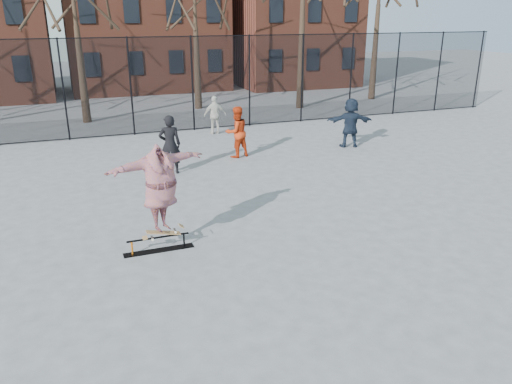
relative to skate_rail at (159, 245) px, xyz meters
name	(u,v)px	position (x,y,z in m)	size (l,w,h in m)	color
ground	(293,266)	(2.44, -1.67, -0.13)	(100.00, 100.00, 0.00)	slate
skate_rail	(159,245)	(0.00, 0.00, 0.00)	(1.52, 0.23, 0.33)	black
skateboard	(163,234)	(0.12, 0.00, 0.25)	(0.79, 0.19, 0.09)	#96653C
skater	(160,191)	(0.12, 0.00, 1.24)	(2.32, 0.63, 1.89)	#413B93
bystander_black	(170,145)	(1.40, 5.42, 0.81)	(0.69, 0.45, 1.89)	black
bystander_red	(237,132)	(4.00, 6.53, 0.77)	(0.88, 0.69, 1.81)	#B93110
bystander_white	(215,115)	(4.31, 10.28, 0.68)	(0.95, 0.39, 1.61)	beige
bystander_navy	(350,123)	(8.52, 6.36, 0.81)	(1.74, 0.55, 1.88)	#1A2434
fence	(164,84)	(2.43, 11.33, 1.92)	(34.03, 0.07, 4.00)	black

